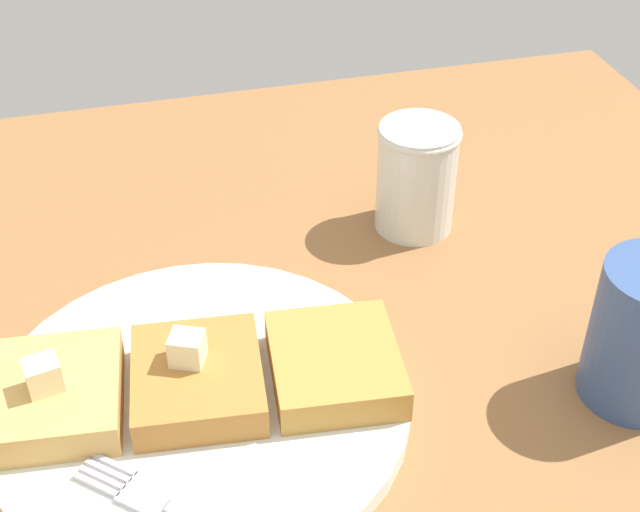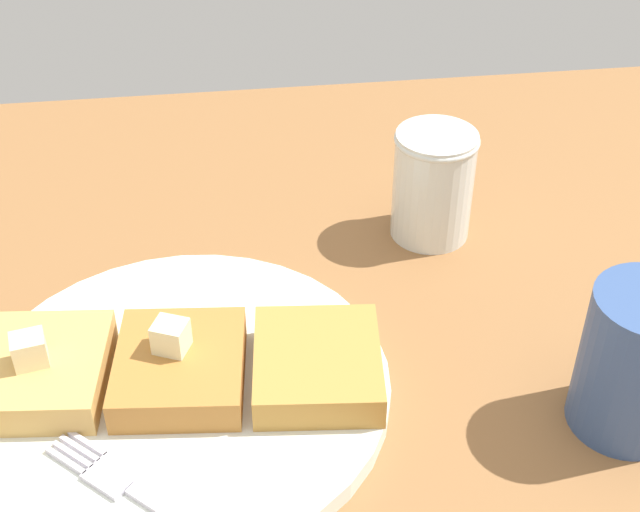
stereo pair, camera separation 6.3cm
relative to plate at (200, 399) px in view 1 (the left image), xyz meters
The scene contains 8 objects.
plate is the anchor object (origin of this frame).
toast_slice_left 8.89cm from the plate, behind, with size 8.03×8.96×2.32cm, color tan.
toast_slice_middle 1.75cm from the plate, 90.00° to the left, with size 8.03×8.96×2.32cm, color #AF7131.
toast_slice_right 8.89cm from the plate, ahead, with size 8.03×8.96×2.32cm, color #B8833A.
butter_pat_primary 9.83cm from the plate, behind, with size 2.04×1.83×2.04cm, color beige.
butter_pat_secondary 3.99cm from the plate, 121.33° to the left, with size 2.04×1.83×2.04cm, color #F0F0C3.
fork 9.22cm from the plate, 103.87° to the right, with size 12.80×11.82×0.36cm.
syrup_jar 25.80cm from the plate, 38.56° to the left, with size 6.56×6.56×9.07cm.
Camera 1 is at (1.47, -28.61, 44.88)cm, focal length 50.00 mm.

